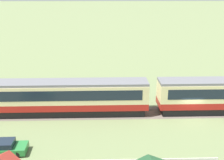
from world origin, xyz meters
The scene contains 4 objects.
ground_plane centered at (0.00, 0.00, 0.00)m, with size 600.00×600.00×0.00m, color #707F51.
passenger_train centered at (-4.16, 1.35, 2.32)m, with size 83.54×3.00×4.18m.
railway_track centered at (-7.08, 1.35, 0.01)m, with size 143.67×3.60×0.04m.
parked_car_green centered at (-19.63, -7.12, 0.60)m, with size 4.15×1.94×1.28m.
Camera 1 is at (-10.36, -30.07, 14.69)m, focal length 45.00 mm.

